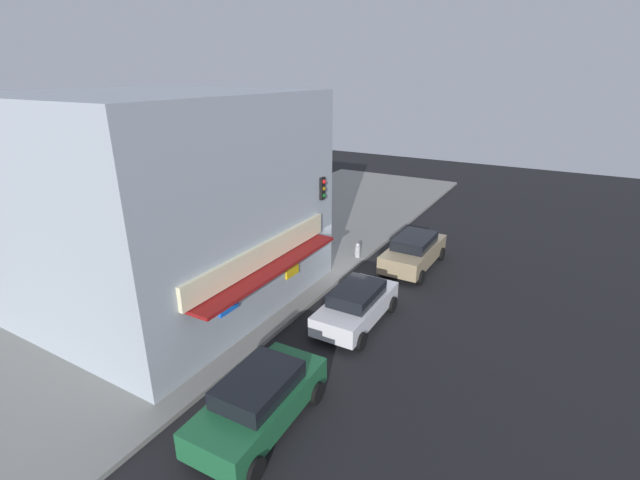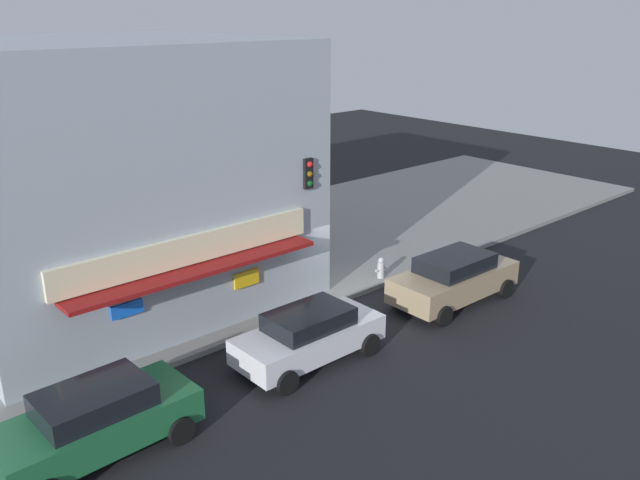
{
  "view_description": "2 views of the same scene",
  "coord_description": "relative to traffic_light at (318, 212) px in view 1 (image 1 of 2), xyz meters",
  "views": [
    {
      "loc": [
        -17.32,
        -8.23,
        8.95
      ],
      "look_at": [
        -1.74,
        0.7,
        2.13
      ],
      "focal_mm": 24.86,
      "sensor_mm": 36.0,
      "label": 1
    },
    {
      "loc": [
        -14.28,
        -14.34,
        9.16
      ],
      "look_at": [
        -1.12,
        0.6,
        2.15
      ],
      "focal_mm": 37.06,
      "sensor_mm": 36.0,
      "label": 2
    }
  ],
  "objects": [
    {
      "name": "ground_plane",
      "position": [
        1.48,
        -0.95,
        -3.29
      ],
      "size": [
        61.57,
        61.57,
        0.0
      ],
      "primitive_type": "plane",
      "color": "black"
    },
    {
      "name": "potted_plant_by_window",
      "position": [
        -8.0,
        1.68,
        -2.53
      ],
      "size": [
        0.68,
        0.68,
        1.06
      ],
      "color": "brown",
      "rests_on": "sidewalk"
    },
    {
      "name": "parked_car_green",
      "position": [
        -8.44,
        -3.09,
        -2.47
      ],
      "size": [
        4.33,
        2.13,
        1.59
      ],
      "color": "#1E6038",
      "rests_on": "ground_plane"
    },
    {
      "name": "parked_car_white",
      "position": [
        -2.44,
        -3.09,
        -2.5
      ],
      "size": [
        4.21,
        1.95,
        1.51
      ],
      "color": "silver",
      "rests_on": "ground_plane"
    },
    {
      "name": "corner_building",
      "position": [
        -4.26,
        4.81,
        0.94
      ],
      "size": [
        10.45,
        10.86,
        8.14
      ],
      "color": "#9EA8B2",
      "rests_on": "sidewalk"
    },
    {
      "name": "potted_plant_by_doorway",
      "position": [
        -0.97,
        1.19,
        -2.6
      ],
      "size": [
        0.6,
        0.6,
        0.91
      ],
      "color": "brown",
      "rests_on": "sidewalk"
    },
    {
      "name": "trash_can",
      "position": [
        -5.92,
        0.92,
        -2.7
      ],
      "size": [
        0.51,
        0.51,
        0.86
      ],
      "primitive_type": "cylinder",
      "color": "#2D2D2D",
      "rests_on": "sidewalk"
    },
    {
      "name": "fire_hydrant",
      "position": [
        3.05,
        -0.55,
        -2.77
      ],
      "size": [
        0.5,
        0.26,
        0.75
      ],
      "color": "#B2B2B7",
      "rests_on": "sidewalk"
    },
    {
      "name": "parked_car_tan",
      "position": [
        3.64,
        -3.26,
        -2.45
      ],
      "size": [
        4.59,
        2.15,
        1.62
      ],
      "color": "#9E8966",
      "rests_on": "ground_plane"
    },
    {
      "name": "traffic_light",
      "position": [
        0.0,
        0.0,
        0.0
      ],
      "size": [
        0.32,
        0.58,
        4.87
      ],
      "color": "black",
      "rests_on": "sidewalk"
    },
    {
      "name": "sidewalk",
      "position": [
        1.48,
        4.57,
        -3.21
      ],
      "size": [
        41.04,
        11.04,
        0.17
      ],
      "primitive_type": "cube",
      "color": "gray",
      "rests_on": "ground_plane"
    },
    {
      "name": "pedestrian",
      "position": [
        -3.36,
        0.44,
        -2.17
      ],
      "size": [
        0.52,
        0.5,
        1.72
      ],
      "color": "black",
      "rests_on": "sidewalk"
    }
  ]
}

